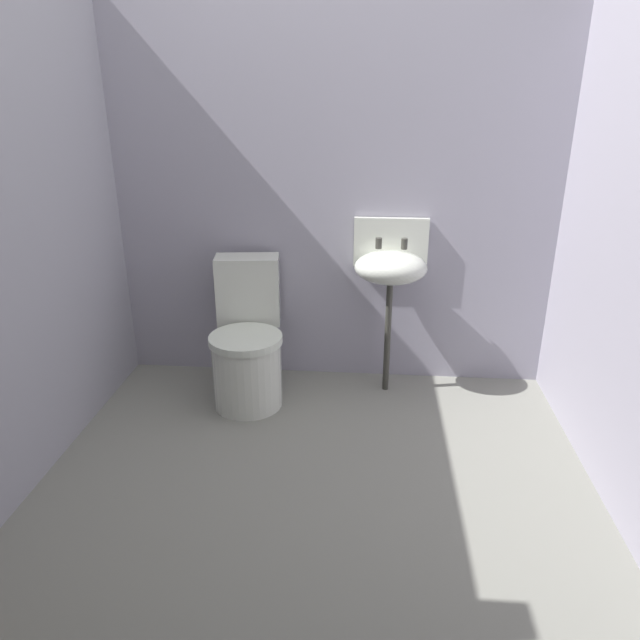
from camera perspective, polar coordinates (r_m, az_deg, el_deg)
ground_plane at (r=2.76m, az=-0.54°, el=-16.72°), size 2.91×2.72×0.08m
wall_back at (r=3.42m, az=1.35°, el=12.00°), size 2.91×0.10×2.20m
wall_left at (r=2.77m, az=-28.57°, el=7.05°), size 0.10×2.52×2.20m
toilet_near_wall at (r=3.32m, az=-7.04°, el=-2.49°), size 0.45×0.63×0.78m
sink at (r=3.28m, az=6.87°, el=5.28°), size 0.42×0.35×0.99m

